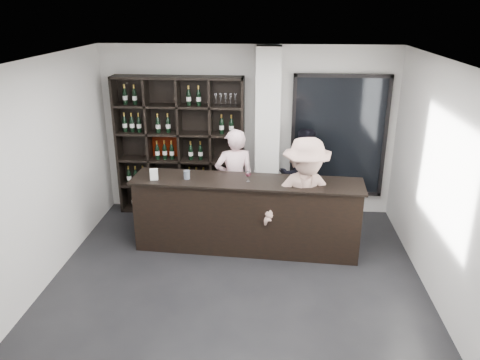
# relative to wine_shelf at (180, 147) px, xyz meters

# --- Properties ---
(floor) EXTENTS (5.00, 5.50, 0.01)m
(floor) POSITION_rel_wine_shelf_xyz_m (1.15, -2.57, -1.20)
(floor) COLOR black
(floor) RESTS_ON ground
(wine_shelf) EXTENTS (2.20, 0.35, 2.40)m
(wine_shelf) POSITION_rel_wine_shelf_xyz_m (0.00, 0.00, 0.00)
(wine_shelf) COLOR black
(wine_shelf) RESTS_ON floor
(structural_column) EXTENTS (0.40, 0.40, 2.90)m
(structural_column) POSITION_rel_wine_shelf_xyz_m (1.50, -0.10, 0.25)
(structural_column) COLOR silver
(structural_column) RESTS_ON floor
(glass_panel) EXTENTS (1.60, 0.08, 2.10)m
(glass_panel) POSITION_rel_wine_shelf_xyz_m (2.70, 0.12, 0.20)
(glass_panel) COLOR black
(glass_panel) RESTS_ON floor
(tasting_counter) EXTENTS (3.37, 0.70, 1.11)m
(tasting_counter) POSITION_rel_wine_shelf_xyz_m (1.23, -1.31, -0.64)
(tasting_counter) COLOR black
(tasting_counter) RESTS_ON floor
(taster_pink) EXTENTS (0.71, 0.56, 1.72)m
(taster_pink) POSITION_rel_wine_shelf_xyz_m (1.00, -0.72, -0.34)
(taster_pink) COLOR #FFCDD3
(taster_pink) RESTS_ON floor
(taster_black) EXTENTS (0.86, 0.72, 1.61)m
(taster_black) POSITION_rel_wine_shelf_xyz_m (2.10, -0.17, -0.40)
(taster_black) COLOR black
(taster_black) RESTS_ON floor
(customer) EXTENTS (1.28, 0.89, 1.82)m
(customer) POSITION_rel_wine_shelf_xyz_m (2.07, -1.52, -0.29)
(customer) COLOR tan
(customer) RESTS_ON floor
(wine_glass) EXTENTS (0.10, 0.10, 0.18)m
(wine_glass) POSITION_rel_wine_shelf_xyz_m (1.25, -1.36, -0.00)
(wine_glass) COLOR white
(wine_glass) RESTS_ON tasting_counter
(spit_cup) EXTENTS (0.11, 0.11, 0.12)m
(spit_cup) POSITION_rel_wine_shelf_xyz_m (0.35, -1.31, -0.03)
(spit_cup) COLOR #9CA7BB
(spit_cup) RESTS_ON tasting_counter
(napkin_stack) EXTENTS (0.12, 0.12, 0.02)m
(napkin_stack) POSITION_rel_wine_shelf_xyz_m (2.21, -1.20, -0.08)
(napkin_stack) COLOR white
(napkin_stack) RESTS_ON tasting_counter
(card_stand) EXTENTS (0.12, 0.07, 0.17)m
(card_stand) POSITION_rel_wine_shelf_xyz_m (-0.11, -1.39, -0.01)
(card_stand) COLOR white
(card_stand) RESTS_ON tasting_counter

